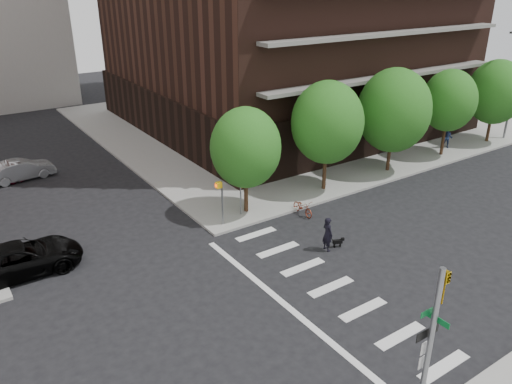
{
  "coord_description": "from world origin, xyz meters",
  "views": [
    {
      "loc": [
        -10.36,
        -13.69,
        12.87
      ],
      "look_at": [
        3.0,
        6.0,
        2.5
      ],
      "focal_mm": 35.0,
      "sensor_mm": 36.0,
      "label": 1
    }
  ],
  "objects_px": {
    "scooter": "(303,207)",
    "pedestrian_far": "(447,138)",
    "parked_car_black": "(21,259)",
    "parked_car_silver": "(21,170)",
    "traffic_signal": "(425,374)",
    "dog_walker": "(328,234)"
  },
  "relations": [
    {
      "from": "scooter",
      "to": "pedestrian_far",
      "type": "xyz_separation_m",
      "value": [
        17.01,
        2.79,
        0.52
      ]
    },
    {
      "from": "parked_car_black",
      "to": "scooter",
      "type": "relative_size",
      "value": 3.17
    },
    {
      "from": "parked_car_silver",
      "to": "traffic_signal",
      "type": "bearing_deg",
      "value": -174.83
    },
    {
      "from": "parked_car_silver",
      "to": "dog_walker",
      "type": "xyz_separation_m",
      "value": [
        10.84,
        -18.91,
        0.21
      ]
    },
    {
      "from": "traffic_signal",
      "to": "parked_car_black",
      "type": "bearing_deg",
      "value": 115.11
    },
    {
      "from": "scooter",
      "to": "parked_car_black",
      "type": "bearing_deg",
      "value": 172.74
    },
    {
      "from": "dog_walker",
      "to": "pedestrian_far",
      "type": "xyz_separation_m",
      "value": [
        18.6,
        6.68,
        0.06
      ]
    },
    {
      "from": "scooter",
      "to": "dog_walker",
      "type": "xyz_separation_m",
      "value": [
        -1.59,
        -3.89,
        0.46
      ]
    },
    {
      "from": "parked_car_black",
      "to": "dog_walker",
      "type": "xyz_separation_m",
      "value": [
        13.25,
        -6.39,
        0.15
      ]
    },
    {
      "from": "parked_car_black",
      "to": "dog_walker",
      "type": "height_order",
      "value": "dog_walker"
    },
    {
      "from": "scooter",
      "to": "dog_walker",
      "type": "height_order",
      "value": "dog_walker"
    },
    {
      "from": "parked_car_black",
      "to": "parked_car_silver",
      "type": "xyz_separation_m",
      "value": [
        2.41,
        12.52,
        -0.07
      ]
    },
    {
      "from": "parked_car_black",
      "to": "dog_walker",
      "type": "distance_m",
      "value": 14.71
    },
    {
      "from": "parked_car_black",
      "to": "pedestrian_far",
      "type": "xyz_separation_m",
      "value": [
        31.85,
        0.29,
        0.21
      ]
    },
    {
      "from": "dog_walker",
      "to": "traffic_signal",
      "type": "bearing_deg",
      "value": 155.78
    },
    {
      "from": "parked_car_silver",
      "to": "scooter",
      "type": "distance_m",
      "value": 19.49
    },
    {
      "from": "parked_car_silver",
      "to": "pedestrian_far",
      "type": "bearing_deg",
      "value": -117.79
    },
    {
      "from": "traffic_signal",
      "to": "scooter",
      "type": "bearing_deg",
      "value": 63.08
    },
    {
      "from": "parked_car_silver",
      "to": "scooter",
      "type": "relative_size",
      "value": 2.44
    },
    {
      "from": "traffic_signal",
      "to": "parked_car_silver",
      "type": "xyz_separation_m",
      "value": [
        -5.32,
        29.01,
        -2.0
      ]
    },
    {
      "from": "parked_car_silver",
      "to": "scooter",
      "type": "bearing_deg",
      "value": -145.62
    },
    {
      "from": "parked_car_black",
      "to": "parked_car_silver",
      "type": "relative_size",
      "value": 1.3
    }
  ]
}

